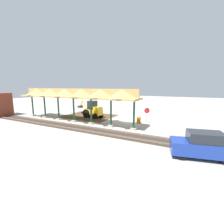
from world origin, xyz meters
The scene contains 9 objects.
ground_plane centered at (0.00, 0.00, 0.00)m, with size 120.00×120.00×0.00m, color #9E998E.
dirt_work_zone centered at (7.67, -0.51, 0.00)m, with size 8.88×7.00×0.01m, color #4C3823.
platform_canopy centered at (7.14, 3.85, 4.16)m, with size 19.81×3.20×4.90m.
rail_tracks centered at (0.00, 6.38, 0.03)m, with size 60.00×2.58×0.15m.
stop_sign centered at (-2.77, -0.05, 1.59)m, with size 0.64×0.46×2.22m.
backhoe centered at (6.37, 0.08, 1.27)m, with size 5.16×2.16×2.82m.
dirt_mound centered at (9.11, -1.12, 0.00)m, with size 4.39×4.39×1.81m, color #4C3823.
distant_parked_car centered at (-8.99, 8.52, 0.98)m, with size 4.48×2.61×1.98m.
traffic_barrel centered at (-1.77, 0.49, 0.45)m, with size 0.56×0.56×0.90m, color orange.
Camera 1 is at (-7.81, 20.73, 5.23)m, focal length 24.00 mm.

